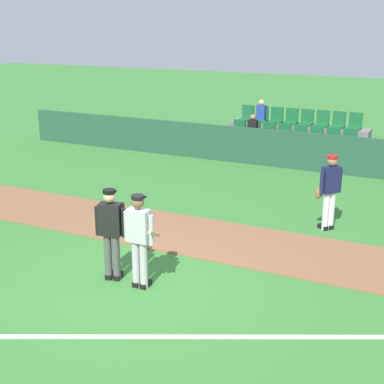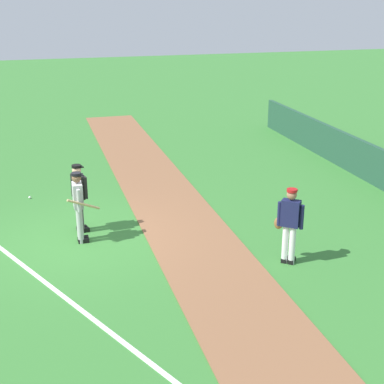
# 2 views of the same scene
# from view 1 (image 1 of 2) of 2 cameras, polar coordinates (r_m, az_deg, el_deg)

# --- Properties ---
(ground_plane) EXTENTS (80.00, 80.00, 0.00)m
(ground_plane) POSITION_cam_1_polar(r_m,az_deg,el_deg) (10.28, -5.99, -9.53)
(ground_plane) COLOR #387A33
(infield_dirt_path) EXTENTS (28.00, 2.18, 0.03)m
(infield_dirt_path) POSITION_cam_1_polar(r_m,az_deg,el_deg) (12.36, 0.32, -4.54)
(infield_dirt_path) COLOR brown
(infield_dirt_path) RESTS_ON ground
(foul_line_chalk) EXTENTS (10.88, 5.25, 0.01)m
(foul_line_chalk) POSITION_cam_1_polar(r_m,az_deg,el_deg) (8.82, 9.66, -14.60)
(foul_line_chalk) COLOR white
(foul_line_chalk) RESTS_ON ground
(dugout_fence) EXTENTS (20.00, 0.16, 1.21)m
(dugout_fence) POSITION_cam_1_polar(r_m,az_deg,el_deg) (18.15, 9.34, 4.40)
(dugout_fence) COLOR #234C38
(dugout_fence) RESTS_ON ground
(stadium_bleachers) EXTENTS (5.00, 2.10, 1.90)m
(stadium_bleachers) POSITION_cam_1_polar(r_m,az_deg,el_deg) (19.55, 10.50, 4.93)
(stadium_bleachers) COLOR slate
(stadium_bleachers) RESTS_ON ground
(batter_grey_jersey) EXTENTS (0.69, 0.78, 1.76)m
(batter_grey_jersey) POSITION_cam_1_polar(r_m,az_deg,el_deg) (9.77, -5.47, -4.76)
(batter_grey_jersey) COLOR #B2B2B2
(batter_grey_jersey) RESTS_ON ground
(umpire_home_plate) EXTENTS (0.57, 0.37, 1.76)m
(umpire_home_plate) POSITION_cam_1_polar(r_m,az_deg,el_deg) (10.14, -8.37, -3.83)
(umpire_home_plate) COLOR #4C4C4C
(umpire_home_plate) RESTS_ON ground
(runner_navy_jersey) EXTENTS (0.53, 0.53, 1.76)m
(runner_navy_jersey) POSITION_cam_1_polar(r_m,az_deg,el_deg) (12.82, 14.08, 0.23)
(runner_navy_jersey) COLOR white
(runner_navy_jersey) RESTS_ON ground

